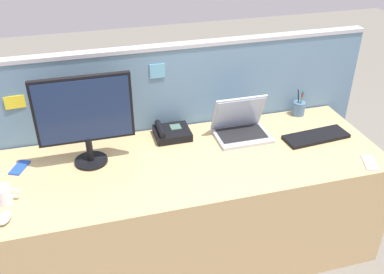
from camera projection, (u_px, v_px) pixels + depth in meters
The scene contains 12 objects.
ground_plane at pixel (194, 249), 2.82m from camera, with size 10.00×10.00×0.00m, color slate.
desk at pixel (194, 207), 2.64m from camera, with size 2.19×0.80×0.72m, color tan.
cubicle_divider at pixel (176, 135), 2.86m from camera, with size 2.53×0.08×1.25m.
desktop_monitor at pixel (84, 114), 2.28m from camera, with size 0.52×0.18×0.52m.
laptop at pixel (240, 125), 2.66m from camera, with size 0.33×0.25×0.25m.
desk_phone at pixel (171, 133), 2.65m from camera, with size 0.22×0.19×0.09m.
keyboard_main at pixel (316, 137), 2.65m from camera, with size 0.41×0.14×0.02m, color black.
computer_mouse_right_hand at pixel (4, 218), 2.01m from camera, with size 0.06×0.10×0.03m, color #B2B5BC.
pen_cup at pixel (299, 108), 2.89m from camera, with size 0.08×0.08×0.19m.
cell_phone_white_slab at pixel (370, 163), 2.42m from camera, with size 0.06×0.15×0.01m, color silver.
cell_phone_blue_case at pixel (20, 167), 2.38m from camera, with size 0.06×0.14×0.01m, color blue.
coffee_mug at pixel (3, 195), 2.11m from camera, with size 0.12×0.08×0.09m.
Camera 1 is at (-0.56, -1.96, 2.09)m, focal length 40.17 mm.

